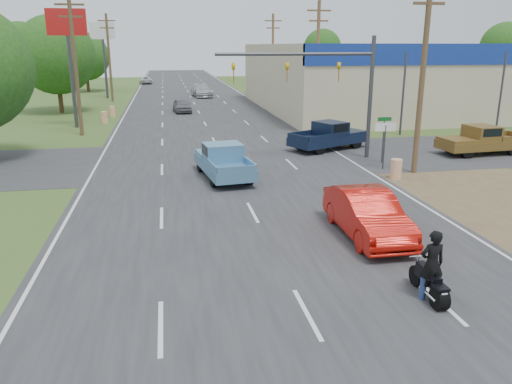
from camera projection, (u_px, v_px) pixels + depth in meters
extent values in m
plane|color=#355020|center=(307.00, 314.00, 12.46)|extent=(200.00, 200.00, 0.00)
cube|color=#2D2D30|center=(199.00, 112.00, 50.22)|extent=(15.00, 180.00, 0.02)
cube|color=#2D2D30|center=(224.00, 159.00, 29.45)|extent=(120.00, 10.00, 0.02)
cube|color=brown|center=(473.00, 186.00, 23.76)|extent=(8.00, 18.00, 0.01)
cube|color=#B7A88C|center=(490.00, 75.00, 54.71)|extent=(50.00, 28.00, 6.60)
cylinder|color=#4C3823|center=(422.00, 76.00, 24.93)|extent=(0.28, 0.28, 10.00)
cube|color=#4C3823|center=(429.00, 3.00, 23.97)|extent=(1.60, 0.14, 0.14)
cylinder|color=#4C3823|center=(317.00, 63.00, 41.92)|extent=(0.28, 0.28, 10.00)
cube|color=#4C3823|center=(319.00, 10.00, 40.74)|extent=(2.00, 0.14, 0.14)
cube|color=#4C3823|center=(319.00, 21.00, 40.96)|extent=(1.60, 0.14, 0.14)
cylinder|color=#4C3823|center=(273.00, 58.00, 58.92)|extent=(0.28, 0.28, 10.00)
cube|color=#4C3823|center=(273.00, 21.00, 57.73)|extent=(2.00, 0.14, 0.14)
cube|color=#4C3823|center=(273.00, 28.00, 57.96)|extent=(1.60, 0.14, 0.14)
cylinder|color=#4C3823|center=(75.00, 66.00, 35.88)|extent=(0.28, 0.28, 10.00)
cube|color=#4C3823|center=(69.00, 4.00, 34.69)|extent=(2.00, 0.14, 0.14)
cube|color=#4C3823|center=(70.00, 17.00, 34.92)|extent=(1.60, 0.14, 0.14)
cylinder|color=#4C3823|center=(109.00, 58.00, 58.54)|extent=(0.28, 0.28, 10.00)
cube|color=#4C3823|center=(106.00, 21.00, 57.35)|extent=(2.00, 0.14, 0.14)
cube|color=#4C3823|center=(107.00, 28.00, 57.58)|extent=(1.60, 0.14, 0.14)
cylinder|color=#422D19|center=(60.00, 96.00, 49.37)|extent=(0.44, 0.44, 3.24)
sphere|color=#1D4814|center=(56.00, 55.00, 48.26)|extent=(7.56, 7.56, 7.56)
cylinder|color=#422D19|center=(88.00, 82.00, 71.97)|extent=(0.44, 0.44, 2.88)
sphere|color=#1D4814|center=(85.00, 56.00, 70.98)|extent=(6.72, 6.72, 6.72)
cylinder|color=#422D19|center=(501.00, 73.00, 87.35)|extent=(0.44, 0.44, 3.60)
sphere|color=#1D4814|center=(505.00, 47.00, 86.10)|extent=(8.40, 8.40, 8.40)
cylinder|color=#422D19|center=(322.00, 69.00, 106.75)|extent=(0.44, 0.44, 3.42)
sphere|color=#1D4814|center=(322.00, 48.00, 105.57)|extent=(7.98, 7.98, 7.98)
cylinder|color=#422D19|center=(24.00, 70.00, 96.55)|extent=(0.44, 0.44, 3.78)
sphere|color=#1D4814|center=(21.00, 45.00, 95.25)|extent=(8.82, 8.82, 8.82)
cylinder|color=orange|center=(396.00, 169.00, 25.00)|extent=(0.56, 0.56, 1.00)
cylinder|color=orange|center=(345.00, 139.00, 33.09)|extent=(0.56, 0.56, 1.00)
cylinder|color=orange|center=(104.00, 117.00, 42.98)|extent=(0.56, 0.56, 1.00)
cylinder|color=orange|center=(112.00, 111.00, 46.81)|extent=(0.56, 0.56, 1.00)
cylinder|color=#3F3F44|center=(71.00, 71.00, 39.63)|extent=(0.30, 0.30, 9.00)
cube|color=#B21414|center=(66.00, 22.00, 38.58)|extent=(3.00, 0.35, 2.00)
cylinder|color=#3F3F44|center=(105.00, 62.00, 62.29)|extent=(0.30, 0.30, 9.00)
cube|color=white|center=(102.00, 31.00, 61.24)|extent=(3.00, 0.35, 2.00)
cylinder|color=#3F3F44|center=(384.00, 147.00, 26.72)|extent=(0.08, 0.08, 2.40)
cube|color=white|center=(386.00, 127.00, 26.41)|extent=(1.20, 0.05, 0.45)
cylinder|color=#3F3F44|center=(383.00, 142.00, 28.24)|extent=(0.08, 0.08, 2.40)
cube|color=#0C591E|center=(385.00, 119.00, 27.87)|extent=(0.80, 0.04, 0.22)
cylinder|color=#3F3F44|center=(370.00, 98.00, 28.96)|extent=(0.24, 0.24, 7.00)
cylinder|color=#3F3F44|center=(296.00, 54.00, 27.49)|extent=(9.00, 0.18, 0.18)
imported|color=gold|center=(339.00, 62.00, 28.04)|extent=(0.18, 0.40, 1.10)
imported|color=gold|center=(287.00, 63.00, 27.53)|extent=(0.18, 0.40, 1.10)
imported|color=gold|center=(233.00, 63.00, 27.03)|extent=(0.18, 0.40, 1.10)
imported|color=#B10F08|center=(367.00, 214.00, 17.35)|extent=(1.72, 4.92, 1.62)
cylinder|color=black|center=(440.00, 299.00, 12.62)|extent=(0.29, 0.60, 0.60)
cylinder|color=black|center=(415.00, 276.00, 13.86)|extent=(0.11, 0.60, 0.60)
cube|color=black|center=(427.00, 277.00, 13.19)|extent=(0.21, 1.08, 0.27)
cube|color=black|center=(424.00, 268.00, 13.35)|extent=(0.24, 0.50, 0.20)
cube|color=black|center=(433.00, 277.00, 12.89)|extent=(0.28, 0.50, 0.09)
cylinder|color=white|center=(420.00, 256.00, 13.55)|extent=(0.59, 0.05, 0.05)
cube|color=white|center=(445.00, 295.00, 12.38)|extent=(0.16, 0.02, 0.11)
imported|color=black|center=(432.00, 267.00, 12.95)|extent=(0.67, 0.45, 1.84)
cylinder|color=black|center=(201.00, 164.00, 26.40)|extent=(0.41, 0.84, 0.81)
cylinder|color=black|center=(232.00, 162.00, 26.89)|extent=(0.41, 0.84, 0.81)
cylinder|color=black|center=(214.00, 179.00, 23.51)|extent=(0.41, 0.84, 0.81)
cylinder|color=black|center=(249.00, 176.00, 24.00)|extent=(0.41, 0.84, 0.81)
cube|color=teal|center=(224.00, 166.00, 25.14)|extent=(2.68, 5.48, 0.53)
cube|color=teal|center=(216.00, 153.00, 26.48)|extent=(2.16, 2.23, 0.18)
cube|color=teal|center=(223.00, 152.00, 25.04)|extent=(2.05, 1.80, 0.86)
cube|color=black|center=(223.00, 149.00, 24.99)|extent=(2.05, 1.50, 0.46)
cube|color=teal|center=(237.00, 170.00, 22.66)|extent=(1.86, 0.32, 0.30)
cylinder|color=black|center=(337.00, 138.00, 33.74)|extent=(0.88, 0.64, 0.83)
cylinder|color=black|center=(356.00, 142.00, 32.40)|extent=(0.88, 0.64, 0.83)
cylinder|color=black|center=(301.00, 144.00, 31.92)|extent=(0.88, 0.64, 0.83)
cylinder|color=black|center=(319.00, 148.00, 30.58)|extent=(0.88, 0.64, 0.83)
cube|color=#111B33|center=(329.00, 139.00, 32.10)|extent=(5.73, 4.20, 0.54)
cube|color=#111B33|center=(347.00, 132.00, 32.91)|extent=(2.69, 2.66, 0.19)
cube|color=#111B33|center=(330.00, 128.00, 31.96)|extent=(2.28, 2.41, 0.88)
cube|color=black|center=(330.00, 126.00, 31.91)|extent=(2.01, 2.31, 0.46)
cube|color=#111B33|center=(298.00, 137.00, 30.49)|extent=(0.90, 1.74, 0.31)
cylinder|color=black|center=(468.00, 152.00, 29.53)|extent=(0.84, 0.37, 0.82)
cylinder|color=black|center=(450.00, 146.00, 31.14)|extent=(0.84, 0.37, 0.82)
cylinder|color=black|center=(494.00, 144.00, 31.91)|extent=(0.84, 0.37, 0.82)
cube|color=brown|center=(482.00, 144.00, 30.66)|extent=(5.49, 2.46, 0.54)
cube|color=brown|center=(460.00, 140.00, 30.17)|extent=(2.18, 2.10, 0.19)
cube|color=brown|center=(482.00, 133.00, 30.43)|extent=(1.74, 2.01, 0.87)
cube|color=black|center=(482.00, 130.00, 30.39)|extent=(1.43, 2.03, 0.46)
imported|color=slate|center=(182.00, 106.00, 49.87)|extent=(1.97, 4.14, 1.37)
imported|color=#B0B0B5|center=(202.00, 91.00, 64.78)|extent=(2.78, 5.63, 1.58)
imported|color=silver|center=(146.00, 80.00, 86.98)|extent=(2.43, 4.61, 1.24)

